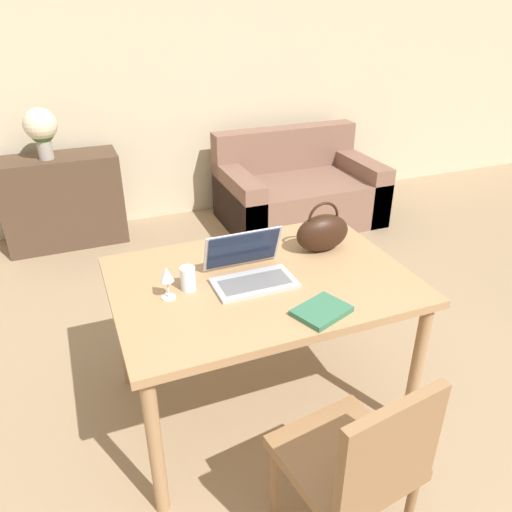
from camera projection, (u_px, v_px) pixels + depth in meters
The scene contains 12 objects.
ground_plane at pixel (328, 494), 2.21m from camera, with size 14.00×14.00×0.00m, color #997F60.
wall_back at pixel (148, 71), 4.34m from camera, with size 10.00×0.06×2.70m.
dining_table at pixel (261, 293), 2.38m from camera, with size 1.38×0.98×0.78m.
chair at pixel (359, 461), 1.77m from camera, with size 0.50×0.50×0.87m.
couch at pixel (298, 192), 4.74m from camera, with size 1.44×0.92×0.82m.
sideboard at pixel (63, 201), 4.25m from camera, with size 0.97×0.40×0.78m.
laptop at pixel (249, 267), 2.32m from camera, with size 0.38×0.30×0.22m.
drinking_glass at pixel (188, 278), 2.23m from camera, with size 0.07×0.07×0.11m.
wine_glass at pixel (167, 276), 2.14m from camera, with size 0.06×0.06×0.15m.
handbag at pixel (322, 232), 2.54m from camera, with size 0.29×0.14×0.27m.
flower_vase at pixel (41, 128), 3.89m from camera, with size 0.26×0.26×0.40m.
book at pixel (322, 311), 2.08m from camera, with size 0.27×0.24×0.02m.
Camera 1 is at (-0.84, -1.23, 1.97)m, focal length 35.00 mm.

